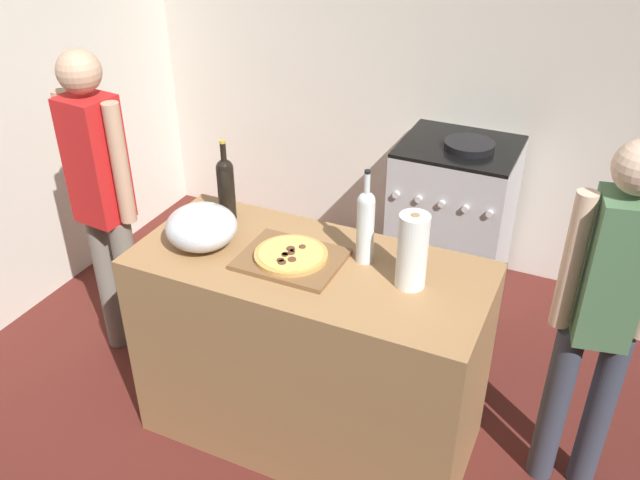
# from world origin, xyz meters

# --- Properties ---
(ground_plane) EXTENTS (4.40, 3.05, 0.02)m
(ground_plane) POSITION_xyz_m (0.00, 1.23, -0.01)
(ground_plane) COLOR #511E19
(kitchen_wall_rear) EXTENTS (4.40, 0.10, 2.60)m
(kitchen_wall_rear) POSITION_xyz_m (0.00, 2.50, 1.30)
(kitchen_wall_rear) COLOR silver
(kitchen_wall_rear) RESTS_ON ground_plane
(kitchen_wall_left) EXTENTS (0.10, 3.05, 2.60)m
(kitchen_wall_left) POSITION_xyz_m (-1.95, 1.23, 1.30)
(kitchen_wall_left) COLOR silver
(kitchen_wall_left) RESTS_ON ground_plane
(counter) EXTENTS (1.44, 0.65, 0.93)m
(counter) POSITION_xyz_m (0.00, 0.70, 0.47)
(counter) COLOR #9E7247
(counter) RESTS_ON ground_plane
(cutting_board) EXTENTS (0.40, 0.32, 0.02)m
(cutting_board) POSITION_xyz_m (-0.07, 0.68, 0.94)
(cutting_board) COLOR brown
(cutting_board) RESTS_ON counter
(pizza) EXTENTS (0.29, 0.29, 0.03)m
(pizza) POSITION_xyz_m (-0.07, 0.68, 0.96)
(pizza) COLOR tan
(pizza) RESTS_ON cutting_board
(mixing_bowl) EXTENTS (0.29, 0.29, 0.18)m
(mixing_bowl) POSITION_xyz_m (-0.45, 0.63, 1.02)
(mixing_bowl) COLOR #B2B2B7
(mixing_bowl) RESTS_ON counter
(paper_towel_roll) EXTENTS (0.11, 0.11, 0.30)m
(paper_towel_roll) POSITION_xyz_m (0.41, 0.72, 1.08)
(paper_towel_roll) COLOR white
(paper_towel_roll) RESTS_ON counter
(wine_bottle_clear) EXTENTS (0.08, 0.08, 0.37)m
(wine_bottle_clear) POSITION_xyz_m (-0.48, 0.88, 1.09)
(wine_bottle_clear) COLOR black
(wine_bottle_clear) RESTS_ON counter
(wine_bottle_green) EXTENTS (0.07, 0.07, 0.40)m
(wine_bottle_green) POSITION_xyz_m (0.19, 0.81, 1.10)
(wine_bottle_green) COLOR silver
(wine_bottle_green) RESTS_ON counter
(stove) EXTENTS (0.64, 0.60, 0.98)m
(stove) POSITION_xyz_m (0.25, 2.10, 0.47)
(stove) COLOR #B7B7BC
(stove) RESTS_ON ground_plane
(person_in_stripes) EXTENTS (0.39, 0.22, 1.62)m
(person_in_stripes) POSITION_xyz_m (-1.15, 0.82, 0.93)
(person_in_stripes) COLOR slate
(person_in_stripes) RESTS_ON ground_plane
(person_in_red) EXTENTS (0.36, 0.23, 1.56)m
(person_in_red) POSITION_xyz_m (1.09, 0.92, 0.89)
(person_in_red) COLOR #383D4C
(person_in_red) RESTS_ON ground_plane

